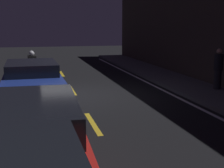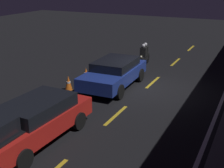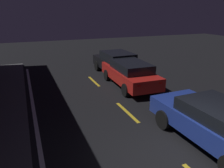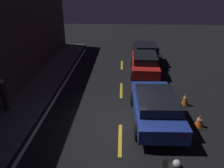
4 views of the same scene
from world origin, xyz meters
The scene contains 12 objects.
ground_plane centered at (0.00, 0.00, 0.00)m, with size 56.00×56.00×0.00m, color black.
raised_curb centered at (0.00, 4.83, 0.07)m, with size 28.00×2.03×0.14m.
lane_dash_c centered at (-1.00, 0.00, 0.00)m, with size 2.00×0.14×0.01m.
lane_dash_d centered at (3.50, 0.00, 0.00)m, with size 2.00×0.14×0.01m.
lane_dash_e centered at (8.00, 0.00, 0.00)m, with size 2.00×0.14×0.01m.
lane_solid_kerb centered at (0.00, 3.57, 0.00)m, with size 25.20×0.14×0.01m.
sedan_blue centered at (0.45, -1.54, 0.74)m, with size 4.47×2.09×1.34m.
taxi_red centered at (6.44, -1.58, 0.75)m, with size 4.59×1.97×1.39m.
van_black centered at (8.94, -1.87, 0.79)m, with size 4.22×1.99×1.47m.
traffic_cone_near centered at (0.04, -3.39, 0.30)m, with size 0.52×0.52×0.61m.
traffic_cone_mid centered at (1.91, -3.26, 0.36)m, with size 0.47×0.47×0.73m.
pedestrian centered at (0.80, 5.46, 0.93)m, with size 0.34×0.34×1.57m.
Camera 4 is at (-8.02, -0.02, 5.55)m, focal length 35.00 mm.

